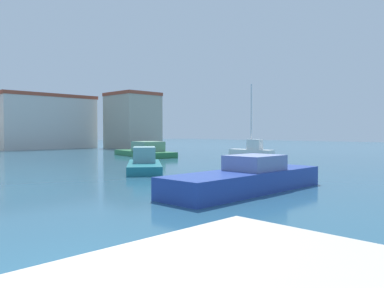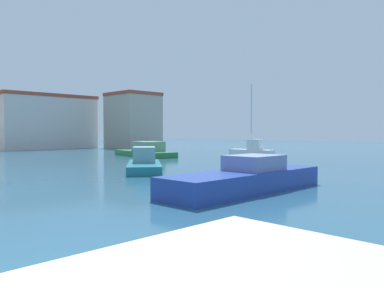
% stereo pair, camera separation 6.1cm
% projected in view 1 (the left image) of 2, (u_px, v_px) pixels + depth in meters
% --- Properties ---
extents(water, '(160.00, 160.00, 0.00)m').
position_uv_depth(water, '(129.00, 163.00, 30.85)').
color(water, '#285670').
rests_on(water, ground).
extents(sailboat_white_near_pier, '(1.53, 4.57, 7.11)m').
position_uv_depth(sailboat_white_near_pier, '(252.00, 151.00, 36.97)').
color(sailboat_white_near_pier, white).
rests_on(sailboat_white_near_pier, water).
extents(motorboat_green_mid_harbor, '(4.37, 8.95, 1.54)m').
position_uv_depth(motorboat_green_mid_harbor, '(145.00, 151.00, 39.12)').
color(motorboat_green_mid_harbor, '#28703D').
rests_on(motorboat_green_mid_harbor, water).
extents(motorboat_blue_behind_lamppost, '(8.42, 2.41, 1.51)m').
position_uv_depth(motorboat_blue_behind_lamppost, '(247.00, 179.00, 16.19)').
color(motorboat_blue_behind_lamppost, '#233D93').
rests_on(motorboat_blue_behind_lamppost, water).
extents(motorboat_teal_outer_mooring, '(5.38, 6.13, 1.53)m').
position_uv_depth(motorboat_teal_outer_mooring, '(144.00, 163.00, 24.61)').
color(motorboat_teal_outer_mooring, '#1E707A').
rests_on(motorboat_teal_outer_mooring, water).
extents(waterfront_apartments, '(14.25, 7.12, 8.08)m').
position_uv_depth(waterfront_apartments, '(44.00, 122.00, 57.73)').
color(waterfront_apartments, beige).
rests_on(waterfront_apartments, ground).
extents(harbor_office, '(6.35, 7.03, 8.52)m').
position_uv_depth(harbor_office, '(133.00, 120.00, 59.08)').
color(harbor_office, '#B2A893').
rests_on(harbor_office, ground).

